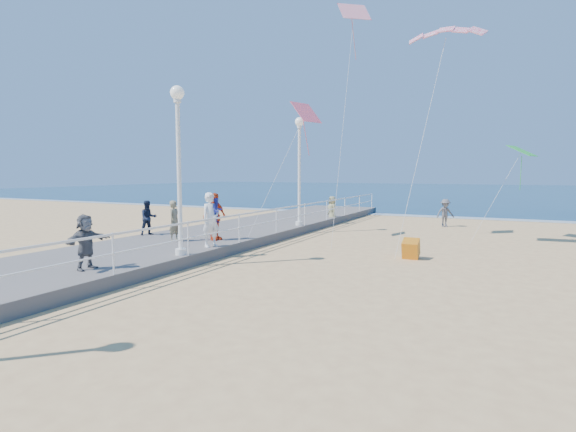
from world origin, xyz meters
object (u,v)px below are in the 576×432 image
at_px(lamp_post_mid, 179,152).
at_px(beach_walker_a, 445,213).
at_px(spectator_3, 215,217).
at_px(lamp_post_far, 299,160).
at_px(spectator_6, 175,221).
at_px(beach_walker_c, 332,210).
at_px(woman_holding_toddler, 211,220).
at_px(toddler_held, 217,210).
at_px(spectator_7, 148,218).
at_px(box_kite, 411,250).
at_px(spectator_5, 86,242).

distance_m(lamp_post_mid, beach_walker_a, 16.49).
height_order(spectator_3, beach_walker_a, spectator_3).
bearing_deg(lamp_post_far, beach_walker_a, 44.14).
bearing_deg(spectator_6, beach_walker_c, -13.99).
xyz_separation_m(spectator_6, beach_walker_c, (2.06, 11.51, -0.37)).
distance_m(lamp_post_far, woman_holding_toddler, 7.65).
height_order(toddler_held, spectator_7, toddler_held).
bearing_deg(toddler_held, box_kite, -47.61).
bearing_deg(spectator_5, beach_walker_a, -23.18).
bearing_deg(beach_walker_a, woman_holding_toddler, -147.83).
bearing_deg(beach_walker_c, box_kite, -9.12).
bearing_deg(toddler_held, beach_walker_a, -6.65).
distance_m(lamp_post_mid, box_kite, 8.57).
relative_size(lamp_post_mid, beach_walker_c, 3.25).
relative_size(lamp_post_mid, beach_walker_a, 3.42).
bearing_deg(beach_walker_a, spectator_6, -155.33).
relative_size(beach_walker_c, box_kite, 2.73).
bearing_deg(spectator_6, toddler_held, -101.15).
xyz_separation_m(lamp_post_mid, lamp_post_far, (0.00, 9.00, 0.00)).
xyz_separation_m(toddler_held, spectator_5, (-0.97, -4.72, -0.53)).
bearing_deg(spectator_6, box_kite, -77.11).
distance_m(lamp_post_mid, lamp_post_far, 9.00).
height_order(lamp_post_mid, spectator_3, lamp_post_mid).
xyz_separation_m(toddler_held, spectator_6, (-2.16, 0.28, -0.51)).
distance_m(spectator_3, spectator_5, 5.94).
bearing_deg(spectator_5, spectator_3, -1.59).
distance_m(spectator_3, beach_walker_c, 10.62).
bearing_deg(toddler_held, beach_walker_c, 18.70).
bearing_deg(spectator_7, toddler_held, -74.53).
distance_m(lamp_post_far, spectator_5, 12.16).
bearing_deg(beach_walker_c, spectator_6, -54.55).
bearing_deg(lamp_post_mid, spectator_3, 105.90).
height_order(beach_walker_a, box_kite, beach_walker_a).
distance_m(spectator_5, spectator_7, 6.80).
bearing_deg(beach_walker_c, lamp_post_far, -44.39).
bearing_deg(lamp_post_mid, spectator_7, 144.49).
distance_m(spectator_7, beach_walker_a, 15.90).
distance_m(lamp_post_mid, spectator_5, 3.90).
distance_m(toddler_held, beach_walker_a, 14.53).
distance_m(toddler_held, spectator_6, 2.23).
bearing_deg(spectator_3, toddler_held, -128.11).
xyz_separation_m(spectator_6, box_kite, (8.41, 2.53, -0.88)).
height_order(lamp_post_far, beach_walker_c, lamp_post_far).
distance_m(spectator_6, beach_walker_a, 15.30).
relative_size(woman_holding_toddler, beach_walker_c, 1.18).
height_order(spectator_3, spectator_7, spectator_3).
bearing_deg(box_kite, lamp_post_mid, -145.10).
distance_m(woman_holding_toddler, box_kite, 7.13).
bearing_deg(spectator_3, spectator_6, 141.39).
height_order(woman_holding_toddler, beach_walker_c, woman_holding_toddler).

